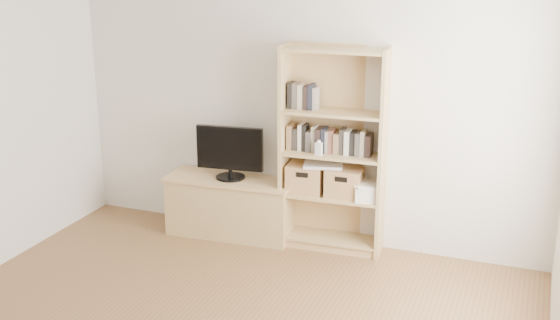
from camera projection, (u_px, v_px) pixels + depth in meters
The scene contains 11 objects.
back_wall at pixel (304, 103), 6.36m from camera, with size 4.50×0.02×2.60m, color white.
tv_stand at pixel (231, 207), 6.70m from camera, with size 1.19×0.44×0.54m, color tan.
bookshelf at pixel (333, 151), 6.22m from camera, with size 0.93×0.33×1.86m, color tan.
television at pixel (230, 153), 6.54m from camera, with size 0.64×0.05×0.50m, color black.
books_row_mid at pixel (334, 139), 6.21m from camera, with size 0.88×0.17×0.24m, color #896B4A.
books_row_upper at pixel (312, 97), 6.16m from camera, with size 0.40×0.15×0.21m, color #896B4A.
baby_monitor at pixel (319, 149), 6.14m from camera, with size 0.06×0.04×0.11m, color white.
basket_left at pixel (306, 178), 6.37m from camera, with size 0.32×0.26×0.26m, color #A8744B.
basket_right at pixel (344, 182), 6.26m from camera, with size 0.31×0.26×0.26m, color #A8744B.
laptop at pixel (323, 165), 6.27m from camera, with size 0.34×0.24×0.03m, color white.
magazine_stack at pixel (367, 191), 6.22m from camera, with size 0.20×0.28×0.13m, color silver.
Camera 1 is at (2.03, -3.39, 2.71)m, focal length 45.00 mm.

